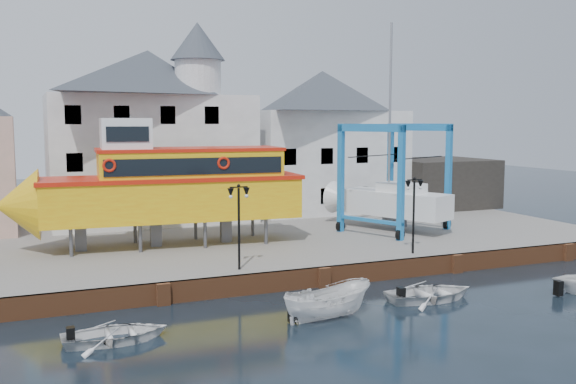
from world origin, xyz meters
name	(u,v)px	position (x,y,z in m)	size (l,w,h in m)	color
ground	(324,287)	(0.00, 0.00, 0.00)	(140.00, 140.00, 0.00)	#18252C
hardstanding	(250,240)	(0.00, 11.00, 0.50)	(44.00, 22.00, 1.00)	slate
quay_wall	(323,277)	(0.00, 0.10, 0.50)	(44.00, 0.47, 1.00)	brown
building_white_main	(152,133)	(-4.87, 18.39, 7.34)	(14.00, 8.30, 14.00)	silver
building_white_right	(322,141)	(9.00, 19.00, 6.60)	(12.00, 8.00, 11.20)	silver
shed_dark	(438,183)	(19.00, 17.00, 3.00)	(8.00, 7.00, 4.00)	black
lamp_post_left	(239,205)	(-4.00, 1.20, 4.17)	(1.12, 0.32, 4.20)	black
lamp_post_right	(414,196)	(6.00, 1.20, 4.17)	(1.12, 0.32, 4.20)	black
tour_boat	(156,186)	(-6.56, 8.63, 4.48)	(17.16, 5.14, 7.37)	#59595E
travel_lift	(385,195)	(8.72, 8.73, 3.26)	(7.76, 9.12, 13.54)	#1966A7
motorboat_a	(328,319)	(-2.07, -4.66, 0.00)	(1.58, 4.20, 1.62)	white
motorboat_b	(430,300)	(3.57, -3.94, 0.00)	(3.08, 4.31, 0.89)	white
motorboat_d	(116,341)	(-10.63, -4.10, 0.00)	(2.79, 3.90, 0.81)	white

